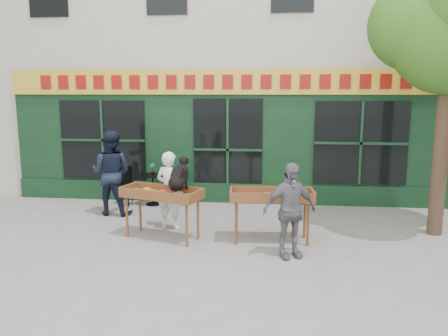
% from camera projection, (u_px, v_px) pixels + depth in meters
% --- Properties ---
extents(ground, '(80.00, 80.00, 0.00)m').
position_uv_depth(ground, '(216.00, 231.00, 8.78)').
color(ground, slate).
rests_on(ground, ground).
extents(building, '(14.00, 7.26, 10.00)m').
position_uv_depth(building, '(240.00, 21.00, 13.77)').
color(building, beige).
rests_on(building, ground).
extents(book_cart_center, '(1.62, 1.05, 0.99)m').
position_uv_depth(book_cart_center, '(162.00, 196.00, 8.21)').
color(book_cart_center, brown).
rests_on(book_cart_center, ground).
extents(dog, '(0.51, 0.67, 0.60)m').
position_uv_depth(dog, '(179.00, 173.00, 8.04)').
color(dog, black).
rests_on(dog, book_cart_center).
extents(woman, '(0.67, 0.54, 1.59)m').
position_uv_depth(woman, '(170.00, 190.00, 8.85)').
color(woman, white).
rests_on(woman, ground).
extents(book_cart_right, '(1.54, 0.71, 0.99)m').
position_uv_depth(book_cart_right, '(272.00, 199.00, 8.04)').
color(book_cart_right, brown).
rests_on(book_cart_right, ground).
extents(man_right, '(1.03, 0.74, 1.62)m').
position_uv_depth(man_right, '(290.00, 210.00, 7.28)').
color(man_right, '#5E5E63').
rests_on(man_right, ground).
extents(bistro_table, '(0.60, 0.60, 0.76)m').
position_uv_depth(bistro_table, '(153.00, 183.00, 10.72)').
color(bistro_table, black).
rests_on(bistro_table, ground).
extents(bistro_chair_left, '(0.51, 0.51, 0.95)m').
position_uv_depth(bistro_chair_left, '(128.00, 183.00, 10.75)').
color(bistro_chair_left, black).
rests_on(bistro_chair_left, ground).
extents(bistro_chair_right, '(0.40, 0.40, 0.95)m').
position_uv_depth(bistro_chair_right, '(179.00, 183.00, 10.71)').
color(bistro_chair_right, black).
rests_on(bistro_chair_right, ground).
extents(potted_plant, '(0.18, 0.15, 0.28)m').
position_uv_depth(potted_plant, '(152.00, 169.00, 10.66)').
color(potted_plant, gray).
rests_on(potted_plant, bistro_table).
extents(man_left, '(0.98, 0.79, 1.92)m').
position_uv_depth(man_left, '(111.00, 173.00, 9.85)').
color(man_left, black).
rests_on(man_left, ground).
extents(chalkboard, '(0.58, 0.27, 0.79)m').
position_uv_depth(chalkboard, '(175.00, 187.00, 10.99)').
color(chalkboard, black).
rests_on(chalkboard, ground).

